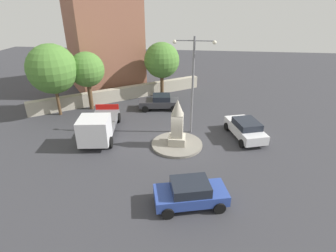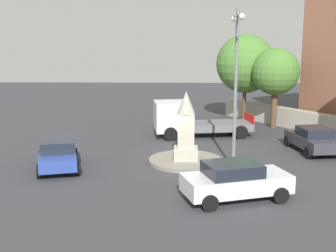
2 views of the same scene
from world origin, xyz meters
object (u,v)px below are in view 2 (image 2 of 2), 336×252
car_dark_grey_approaching (313,139)px  car_blue_far_side (58,154)px  tree_near_wall (245,64)px  streetlamp (236,74)px  truck_white_parked_right (188,120)px  car_white_waiting (235,180)px  monument (186,129)px  tree_mid_cluster (276,72)px

car_dark_grey_approaching → car_blue_far_side: (-3.57, 13.32, 0.03)m
tree_near_wall → car_blue_far_side: bearing=139.8°
streetlamp → car_blue_far_side: (-0.30, 8.54, -3.86)m
streetlamp → car_dark_grey_approaching: streetlamp is taller
streetlamp → truck_white_parked_right: bearing=16.5°
car_white_waiting → tree_near_wall: 17.28m
car_blue_far_side → truck_white_parked_right: size_ratio=0.64×
truck_white_parked_right → tree_near_wall: 7.64m
monument → car_dark_grey_approaching: monument is taller
monument → car_dark_grey_approaching: (2.32, -7.10, -1.04)m
truck_white_parked_right → streetlamp: bearing=-163.5°
streetlamp → car_blue_far_side: 9.37m
car_dark_grey_approaching → car_blue_far_side: 13.79m
streetlamp → car_dark_grey_approaching: (3.27, -4.79, -3.89)m
car_blue_far_side → tree_mid_cluster: (10.32, -12.52, 3.15)m
monument → tree_near_wall: 12.63m
streetlamp → car_dark_grey_approaching: bearing=-55.7°
car_dark_grey_approaching → tree_near_wall: tree_near_wall is taller
car_white_waiting → car_dark_grey_approaching: car_white_waiting is taller
car_white_waiting → tree_mid_cluster: bearing=-17.2°
monument → streetlamp: streetlamp is taller
monument → car_blue_far_side: 6.42m
tree_near_wall → monument: bearing=158.4°
car_white_waiting → car_dark_grey_approaching: 9.16m
car_dark_grey_approaching → car_blue_far_side: car_blue_far_side is taller
monument → tree_near_wall: size_ratio=0.53×
monument → car_white_waiting: (-5.20, -1.89, -0.98)m
car_white_waiting → truck_white_parked_right: 11.44m
truck_white_parked_right → tree_mid_cluster: tree_mid_cluster is taller
tree_mid_cluster → truck_white_parked_right: bearing=116.0°
monument → tree_mid_cluster: size_ratio=0.62×
car_blue_far_side → tree_mid_cluster: tree_mid_cluster is taller
truck_white_parked_right → tree_near_wall: bearing=-38.8°
car_white_waiting → tree_near_wall: bearing=-9.1°
streetlamp → tree_near_wall: streetlamp is taller
monument → car_white_waiting: bearing=-160.1°
monument → car_dark_grey_approaching: size_ratio=0.84×
truck_white_parked_right → tree_near_wall: size_ratio=0.99×
car_white_waiting → streetlamp: bearing=-5.8°
truck_white_parked_right → tree_mid_cluster: bearing=-64.0°
streetlamp → tree_mid_cluster: 10.80m
car_dark_grey_approaching → tree_near_wall: 10.18m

